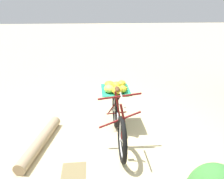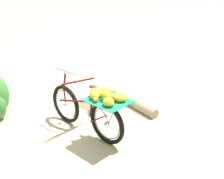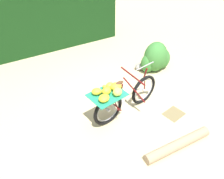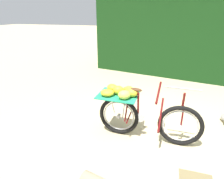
# 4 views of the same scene
# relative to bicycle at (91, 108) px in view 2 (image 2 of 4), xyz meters

# --- Properties ---
(ground_plane) EXTENTS (60.00, 60.00, 0.00)m
(ground_plane) POSITION_rel_bicycle_xyz_m (-0.41, 0.15, -0.52)
(ground_plane) COLOR #C6B284
(bicycle) EXTENTS (1.78, 0.71, 1.03)m
(bicycle) POSITION_rel_bicycle_xyz_m (0.00, 0.00, 0.00)
(bicycle) COLOR black
(bicycle) RESTS_ON ground_plane
(fallen_log) EXTENTS (1.46, 0.50, 0.19)m
(fallen_log) POSITION_rel_bicycle_xyz_m (-0.19, 1.37, -0.42)
(fallen_log) COLOR #9E8466
(fallen_log) RESTS_ON ground_plane
(leaf_litter_patch) EXTENTS (0.44, 0.36, 0.01)m
(leaf_litter_patch) POSITION_rel_bicycle_xyz_m (-0.91, 0.76, -0.52)
(leaf_litter_patch) COLOR olive
(leaf_litter_patch) RESTS_ON ground_plane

